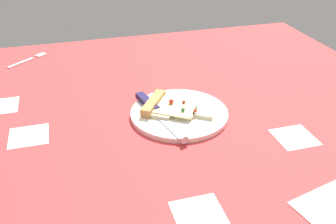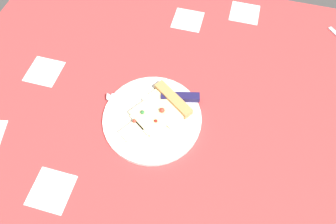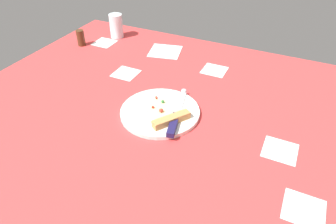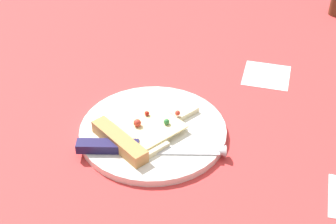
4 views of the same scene
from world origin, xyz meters
The scene contains 4 objects.
ground_plane centered at (0.03, -0.02, -1.50)cm, with size 122.40×122.40×3.00cm.
plate centered at (2.78, -6.87, 0.65)cm, with size 24.98×24.98×1.30cm, color white.
pizza_slice centered at (1.30, -9.03, 2.09)cm, with size 16.28×18.76×2.57cm.
knife centered at (1.73, -12.90, 1.90)cm, with size 23.83×7.64×2.45cm.
Camera 2 is at (-9.93, 25.19, 65.10)cm, focal length 30.81 mm.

